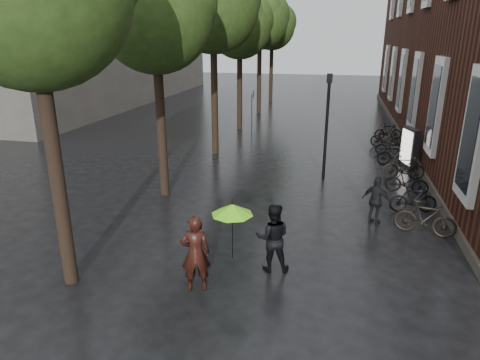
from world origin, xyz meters
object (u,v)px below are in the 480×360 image
(person_black, at_px, (273,238))
(pedestrian_walking, at_px, (376,201))
(ad_lightbox, at_px, (409,148))
(person_burgundy, at_px, (195,253))
(lamp_post, at_px, (327,117))
(parked_bicycles, at_px, (399,162))

(person_black, bearing_deg, pedestrian_walking, -137.34)
(pedestrian_walking, height_order, ad_lightbox, ad_lightbox)
(person_burgundy, distance_m, ad_lightbox, 12.65)
(pedestrian_walking, xyz_separation_m, lamp_post, (-1.72, 3.97, 1.78))
(ad_lightbox, bearing_deg, lamp_post, -160.81)
(parked_bicycles, distance_m, ad_lightbox, 1.06)
(person_black, xyz_separation_m, lamp_post, (0.94, 7.40, 1.66))
(person_burgundy, distance_m, pedestrian_walking, 6.28)
(person_burgundy, xyz_separation_m, lamp_post, (2.49, 8.64, 1.62))
(lamp_post, bearing_deg, pedestrian_walking, -66.62)
(pedestrian_walking, xyz_separation_m, ad_lightbox, (1.81, 6.46, 0.14))
(pedestrian_walking, relative_size, ad_lightbox, 0.85)
(person_burgundy, distance_m, parked_bicycles, 11.68)
(person_burgundy, bearing_deg, parked_bicycles, -139.03)
(pedestrian_walking, height_order, parked_bicycles, pedestrian_walking)
(pedestrian_walking, xyz_separation_m, parked_bicycles, (1.35, 5.60, -0.27))
(pedestrian_walking, bearing_deg, person_black, 79.82)
(person_black, relative_size, parked_bicycles, 0.13)
(person_black, distance_m, lamp_post, 7.64)
(pedestrian_walking, height_order, lamp_post, lamp_post)
(person_black, relative_size, ad_lightbox, 0.98)
(parked_bicycles, height_order, ad_lightbox, ad_lightbox)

